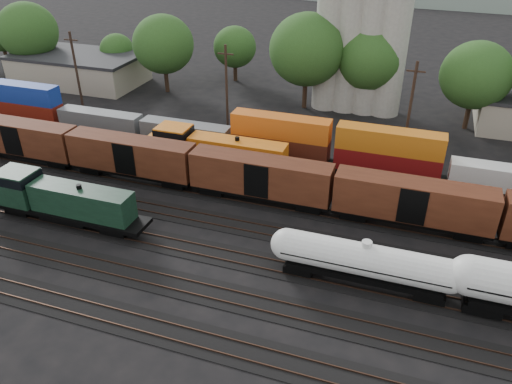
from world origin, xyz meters
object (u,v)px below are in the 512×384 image
(tank_car_a, at_px, (364,261))
(orange_locomotive, at_px, (212,150))
(green_locomotive, at_px, (56,198))
(grain_silo, at_px, (360,36))

(tank_car_a, distance_m, orange_locomotive, 25.01)
(green_locomotive, distance_m, tank_car_a, 30.21)
(green_locomotive, relative_size, grain_silo, 0.61)
(grain_silo, bearing_deg, green_locomotive, -118.97)
(orange_locomotive, bearing_deg, green_locomotive, -124.22)
(tank_car_a, bearing_deg, grain_silo, 100.38)
(green_locomotive, xyz_separation_m, orange_locomotive, (10.20, 15.00, 0.06))
(green_locomotive, bearing_deg, orange_locomotive, 55.78)
(orange_locomotive, height_order, grain_silo, grain_silo)
(orange_locomotive, relative_size, grain_silo, 0.66)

